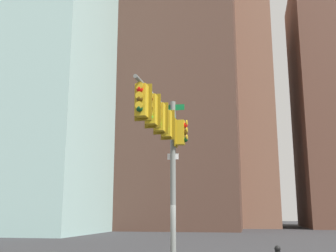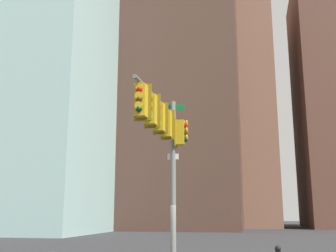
# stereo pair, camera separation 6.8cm
# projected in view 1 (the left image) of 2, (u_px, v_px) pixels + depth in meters

# --- Properties ---
(signal_pole_assembly) EXTENTS (5.69, 1.09, 6.70)m
(signal_pole_assembly) POSITION_uv_depth(u_px,v_px,m) (164.00, 134.00, 14.84)
(signal_pole_assembly) COLOR slate
(signal_pole_assembly) RESTS_ON ground_plane
(building_brick_nearside) EXTENTS (24.10, 19.47, 48.03)m
(building_brick_nearside) POSITION_uv_depth(u_px,v_px,m) (175.00, 72.00, 64.31)
(building_brick_nearside) COLOR #4C3328
(building_brick_nearside) RESTS_ON ground_plane
(building_brick_farside) EXTENTS (23.15, 14.90, 42.04)m
(building_brick_farside) POSITION_uv_depth(u_px,v_px,m) (228.00, 105.00, 72.47)
(building_brick_farside) COLOR #845B47
(building_brick_farside) RESTS_ON ground_plane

